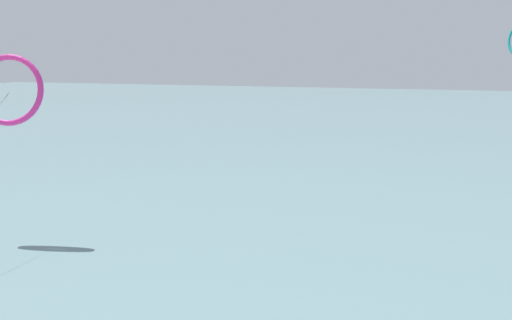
# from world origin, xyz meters

# --- Properties ---
(sea_water) EXTENTS (400.00, 200.00, 0.08)m
(sea_water) POSITION_xyz_m (0.00, 107.33, 0.04)
(sea_water) COLOR slate
(sea_water) RESTS_ON ground
(kite_magenta) EXTENTS (6.51, 17.82, 12.76)m
(kite_magenta) POSITION_xyz_m (-18.55, 24.12, 10.27)
(kite_magenta) COLOR #CC288E
(kite_magenta) RESTS_ON ground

